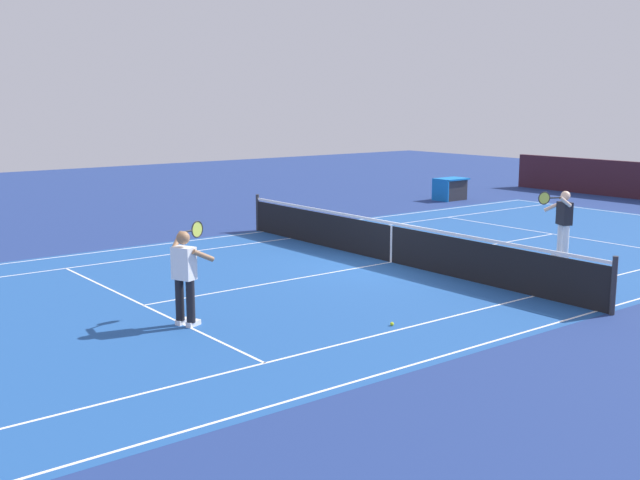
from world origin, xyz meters
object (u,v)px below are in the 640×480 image
object	(u,v)px
tennis_net	(392,242)
equipment_cart_tarped	(450,189)
tennis_player_near	(185,273)
tennis_player_far	(563,220)
tennis_ball	(392,324)

from	to	relation	value
tennis_net	equipment_cart_tarped	bearing A→B (deg)	-143.96
tennis_player_near	tennis_player_far	size ratio (longest dim) A/B	1.00
tennis_player_near	tennis_player_far	bearing A→B (deg)	177.11
tennis_net	tennis_player_far	bearing A→B (deg)	149.45
tennis_player_near	tennis_player_far	world-z (taller)	same
tennis_net	equipment_cart_tarped	size ratio (longest dim) A/B	9.36
equipment_cart_tarped	tennis_ball	bearing A→B (deg)	39.34
tennis_player_near	tennis_ball	bearing A→B (deg)	141.51
tennis_player_far	tennis_player_near	bearing A→B (deg)	-2.89
tennis_net	equipment_cart_tarped	world-z (taller)	tennis_net
tennis_net	tennis_player_near	bearing A→B (deg)	14.62
tennis_ball	tennis_net	bearing A→B (deg)	-133.05
tennis_net	tennis_player_near	size ratio (longest dim) A/B	6.89
tennis_player_far	equipment_cart_tarped	world-z (taller)	tennis_player_far
tennis_player_near	equipment_cart_tarped	xyz separation A→B (m)	(-16.22, -8.83, -0.49)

